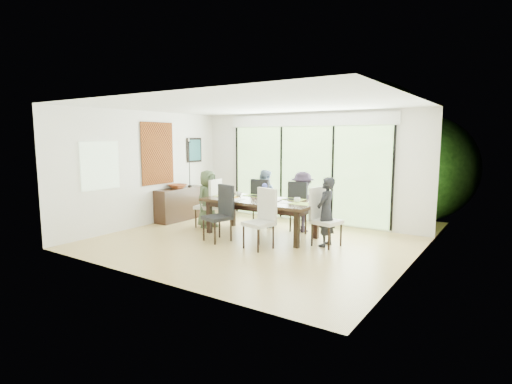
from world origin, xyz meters
The scene contains 62 objects.
floor centered at (0.00, 0.00, -0.01)m, with size 6.00×5.00×0.01m, color olive.
ceiling centered at (0.00, 0.00, 2.71)m, with size 6.00×5.00×0.01m, color white.
wall_back centered at (0.00, 2.51, 1.35)m, with size 6.00×0.02×2.70m, color silver.
wall_front centered at (0.00, -2.51, 1.35)m, with size 6.00×0.02×2.70m, color silver.
wall_left centered at (-3.01, 0.00, 1.35)m, with size 0.02×5.00×2.70m, color white.
wall_right centered at (3.01, 0.00, 1.35)m, with size 0.02×5.00×2.70m, color silver.
glass_doors centered at (0.00, 2.47, 1.20)m, with size 4.20×0.02×2.30m, color #598C3F.
blinds_header centered at (0.00, 2.46, 2.50)m, with size 4.40×0.06×0.28m, color white.
mullion_a centered at (-2.10, 2.46, 1.20)m, with size 0.05×0.04×2.30m, color black.
mullion_b centered at (-0.70, 2.46, 1.20)m, with size 0.05×0.04×2.30m, color black.
mullion_c centered at (0.70, 2.46, 1.20)m, with size 0.05×0.04×2.30m, color black.
mullion_d centered at (2.10, 2.46, 1.20)m, with size 0.05×0.04×2.30m, color black.
side_window centered at (-2.97, -1.20, 1.50)m, with size 0.02×0.90×1.00m, color #8CAD7F.
deck centered at (0.00, 3.40, -0.05)m, with size 6.00×1.80×0.10m, color brown.
rail_top centered at (0.00, 4.20, 0.55)m, with size 6.00×0.08×0.06m, color brown.
foliage_left centered at (-1.80, 5.20, 1.44)m, with size 3.20×3.20×3.20m, color #14380F.
foliage_mid centered at (0.40, 5.80, 1.80)m, with size 4.00×4.00×4.00m, color #14380F.
foliage_right centered at (2.20, 5.00, 1.26)m, with size 2.80×2.80×2.80m, color #14380F.
foliage_far centered at (-0.60, 6.50, 1.62)m, with size 3.60×3.60×3.60m, color #14380F.
table_top centered at (-0.14, 0.66, 0.75)m, with size 2.49×1.14×0.06m, color black.
table_apron centered at (-0.14, 0.66, 0.65)m, with size 2.29×0.94×0.10m, color black.
table_leg_fl centered at (-1.22, 0.23, 0.36)m, with size 0.09×0.09×0.72m, color black.
table_leg_fr centered at (0.94, 0.23, 0.36)m, with size 0.09×0.09×0.72m, color black.
table_leg_bl centered at (-1.22, 1.09, 0.36)m, with size 0.09×0.09×0.72m, color black.
table_leg_br centered at (0.94, 1.09, 0.36)m, with size 0.09×0.09×0.72m, color black.
chair_left_end centered at (-1.64, 0.66, 0.57)m, with size 0.48×0.48×1.14m, color beige, non-canonical shape.
chair_right_end centered at (1.36, 0.66, 0.57)m, with size 0.48×0.48×1.14m, color silver, non-canonical shape.
chair_far_left centered at (-0.59, 1.51, 0.57)m, with size 0.48×0.48×1.14m, color black, non-canonical shape.
chair_far_right centered at (0.41, 1.51, 0.57)m, with size 0.48×0.48×1.14m, color black, non-canonical shape.
chair_near_left centered at (-0.64, -0.21, 0.57)m, with size 0.48×0.48×1.14m, color black, non-canonical shape.
chair_near_right centered at (0.36, -0.21, 0.57)m, with size 0.48×0.48×1.14m, color beige, non-canonical shape.
person_left_end centered at (-1.62, 0.66, 0.67)m, with size 0.63×0.39×1.34m, color #404F34.
person_right_end centered at (1.34, 0.66, 0.67)m, with size 0.63×0.39×1.34m, color black.
person_far_left centered at (-0.59, 1.49, 0.67)m, with size 0.63×0.39×1.34m, color #6F84A1.
person_far_right centered at (0.41, 1.49, 0.67)m, with size 0.63×0.39×1.34m, color #271D2C.
placemat_left centered at (-1.09, 0.66, 0.78)m, with size 0.46×0.33×0.01m, color #9FB841.
placemat_right centered at (0.81, 0.66, 0.78)m, with size 0.46×0.33×0.01m, color olive.
placemat_far_l centered at (-0.59, 1.06, 0.78)m, with size 0.46×0.33×0.01m, color #95C747.
placemat_far_r centered at (0.41, 1.06, 0.78)m, with size 0.46×0.33×0.01m, color #8BA63B.
placemat_paper centered at (-0.69, 0.36, 0.78)m, with size 0.46×0.33×0.01m, color white.
tablet_far_l centered at (-0.49, 1.01, 0.79)m, with size 0.27×0.19×0.01m, color black.
tablet_far_r centered at (0.36, 1.01, 0.79)m, with size 0.25×0.18×0.01m, color black.
papers centered at (0.56, 0.61, 0.78)m, with size 0.31×0.23×0.00m, color white.
platter_base centered at (-0.69, 0.36, 0.80)m, with size 0.27×0.27×0.02m, color white.
platter_snacks centered at (-0.69, 0.36, 0.82)m, with size 0.21×0.21×0.01m, color orange.
vase centered at (-0.09, 0.71, 0.84)m, with size 0.08×0.08×0.12m, color silver.
hyacinth_stems centered at (-0.09, 0.71, 0.97)m, with size 0.04×0.04×0.17m, color #337226.
hyacinth_blooms centered at (-0.09, 0.71, 1.07)m, with size 0.11×0.11×0.11m, color #4951B6.
laptop centered at (-0.99, 0.56, 0.79)m, with size 0.34×0.22×0.03m, color silver.
cup_a centered at (-0.84, 0.81, 0.83)m, with size 0.13×0.13×0.10m, color white.
cup_b centered at (0.01, 0.56, 0.83)m, with size 0.10×0.10×0.10m, color white.
cup_c centered at (0.66, 0.76, 0.83)m, with size 0.13×0.13×0.10m, color white.
book centered at (0.11, 0.71, 0.79)m, with size 0.17×0.23×0.02m, color white.
sideboard centered at (-2.76, 0.93, 0.41)m, with size 0.41×1.45×0.82m, color black.
bowl centered at (-2.76, 0.83, 0.87)m, with size 0.43×0.43×0.11m, color brown.
candlestick_base centered at (-2.76, 1.28, 0.84)m, with size 0.09×0.09×0.04m, color black.
candlestick_shaft centered at (-2.76, 1.28, 1.41)m, with size 0.02×0.02×1.14m, color black.
candlestick_pan centered at (-2.76, 1.28, 1.97)m, with size 0.09×0.09×0.03m, color black.
candle centered at (-2.76, 1.28, 2.03)m, with size 0.03×0.03×0.09m, color silver.
tapestry centered at (-2.97, 0.40, 1.70)m, with size 0.02×1.00×1.50m, color #974116.
art_frame centered at (-2.97, 1.70, 1.75)m, with size 0.03×0.55×0.65m, color black.
art_canvas centered at (-2.95, 1.70, 1.75)m, with size 0.01×0.45×0.55m, color #18484F.
Camera 1 is at (4.40, -6.35, 2.08)m, focal length 28.00 mm.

